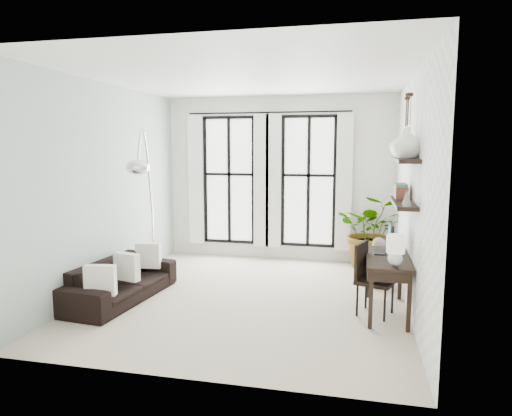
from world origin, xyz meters
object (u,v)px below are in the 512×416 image
(sofa, at_px, (121,280))
(arc_lamp, at_px, (145,165))
(desk_chair, at_px, (369,274))
(buddha, at_px, (378,266))
(plant, at_px, (372,231))
(desk, at_px, (388,261))

(sofa, distance_m, arc_lamp, 1.78)
(sofa, height_order, desk_chair, desk_chair)
(desk_chair, height_order, buddha, desk_chair)
(desk_chair, bearing_deg, plant, 106.70)
(desk_chair, bearing_deg, buddha, 101.28)
(plant, distance_m, desk_chair, 2.47)
(plant, xyz_separation_m, desk_chair, (-0.10, -2.46, -0.14))
(sofa, distance_m, desk_chair, 3.53)
(desk, relative_size, desk_chair, 1.37)
(arc_lamp, bearing_deg, buddha, 13.26)
(desk, bearing_deg, sofa, -176.71)
(sofa, bearing_deg, arc_lamp, -3.10)
(desk_chair, xyz_separation_m, arc_lamp, (-3.41, 0.46, 1.39))
(buddha, bearing_deg, arc_lamp, -166.74)
(desk, bearing_deg, arc_lamp, 172.94)
(plant, bearing_deg, desk_chair, -92.31)
(plant, distance_m, arc_lamp, 4.23)
(desk_chair, bearing_deg, sofa, -157.64)
(sofa, height_order, plant, plant)
(plant, relative_size, buddha, 1.73)
(arc_lamp, bearing_deg, sofa, -98.74)
(arc_lamp, distance_m, buddha, 4.02)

